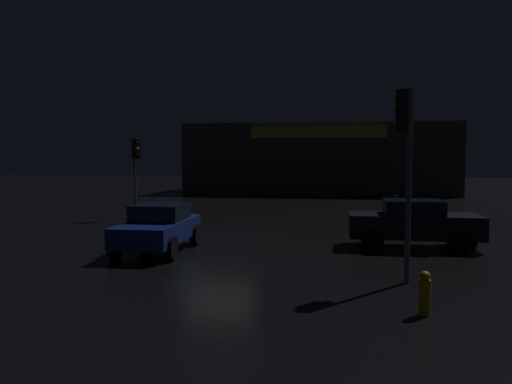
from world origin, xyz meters
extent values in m
plane|color=black|center=(0.00, 0.00, 0.00)|extent=(120.00, 120.00, 0.00)
cube|color=#4C4742|center=(2.66, 25.52, 2.81)|extent=(21.57, 8.16, 5.63)
cube|color=#E5D84C|center=(2.66, 21.29, 4.87)|extent=(10.25, 0.24, 0.91)
cylinder|color=#595B60|center=(5.83, -5.69, 2.25)|extent=(0.12, 0.12, 4.49)
cube|color=black|center=(5.72, -5.58, 4.00)|extent=(0.41, 0.41, 0.98)
sphere|color=black|center=(5.60, -5.47, 4.30)|extent=(0.20, 0.20, 0.20)
sphere|color=black|center=(5.60, -5.47, 4.00)|extent=(0.20, 0.20, 0.20)
sphere|color=#19D13F|center=(5.60, -5.47, 3.71)|extent=(0.20, 0.20, 0.20)
cylinder|color=#595B60|center=(-5.43, 5.41, 1.90)|extent=(0.10, 0.10, 3.79)
cube|color=black|center=(-5.32, 5.30, 3.33)|extent=(0.41, 0.41, 0.92)
sphere|color=black|center=(-5.21, 5.19, 3.61)|extent=(0.20, 0.20, 0.20)
sphere|color=orange|center=(-5.21, 5.19, 3.33)|extent=(0.20, 0.20, 0.20)
sphere|color=black|center=(-5.21, 5.19, 3.05)|extent=(0.20, 0.20, 0.20)
cube|color=navy|center=(-1.30, -2.81, 0.66)|extent=(1.74, 3.97, 0.60)
cube|color=black|center=(-1.30, -2.57, 1.21)|extent=(1.54, 1.77, 0.51)
cylinder|color=black|center=(-0.44, -4.10, 0.36)|extent=(0.23, 0.71, 0.71)
cylinder|color=black|center=(-2.12, -4.13, 0.36)|extent=(0.23, 0.71, 0.71)
cylinder|color=black|center=(-0.48, -1.50, 0.36)|extent=(0.23, 0.71, 0.71)
cylinder|color=black|center=(-2.16, -1.52, 0.36)|extent=(0.23, 0.71, 0.71)
cube|color=black|center=(6.67, -0.84, 0.72)|extent=(4.14, 1.67, 0.74)
cube|color=black|center=(6.63, -0.84, 1.33)|extent=(1.83, 1.50, 0.47)
cylinder|color=black|center=(5.31, -1.67, 0.35)|extent=(0.70, 0.22, 0.70)
cylinder|color=black|center=(5.31, 0.00, 0.35)|extent=(0.70, 0.22, 0.70)
cylinder|color=black|center=(8.04, -1.67, 0.35)|extent=(0.70, 0.22, 0.70)
cylinder|color=black|center=(8.04, -0.01, 0.35)|extent=(0.70, 0.22, 0.70)
cylinder|color=gold|center=(5.82, -8.16, 0.33)|extent=(0.22, 0.22, 0.67)
sphere|color=gold|center=(5.82, -8.16, 0.73)|extent=(0.20, 0.20, 0.20)
cylinder|color=#595B60|center=(6.93, 7.03, 0.57)|extent=(0.11, 0.11, 1.13)
camera|label=1|loc=(4.21, -17.84, 2.93)|focal=35.76mm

